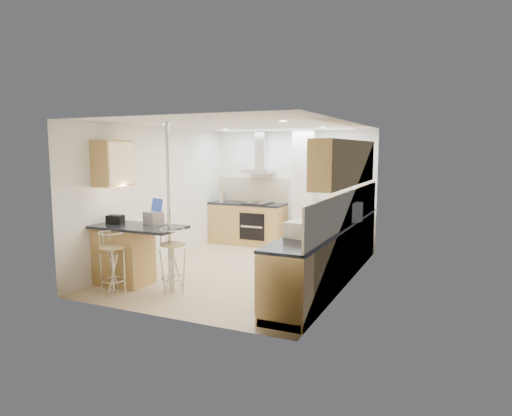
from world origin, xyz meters
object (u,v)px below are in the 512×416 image
at_px(bread_bin, 301,229).
at_px(microwave, 341,213).
at_px(laptop, 154,218).
at_px(bar_stool_near, 113,263).
at_px(bar_stool_end, 173,260).

bearing_deg(bread_bin, microwave, 92.18).
relative_size(laptop, bread_bin, 0.70).
distance_m(bar_stool_near, bar_stool_end, 0.86).
bearing_deg(microwave, bread_bin, -163.98).
bearing_deg(bread_bin, laptop, -168.12).
height_order(microwave, bar_stool_end, microwave).
bearing_deg(bar_stool_near, bar_stool_end, 34.85).
height_order(microwave, bread_bin, microwave).
distance_m(microwave, bread_bin, 1.43).
height_order(laptop, bread_bin, same).
relative_size(microwave, bread_bin, 1.47).
xyz_separation_m(microwave, bar_stool_end, (-2.06, -1.73, -0.61)).
height_order(bar_stool_near, bar_stool_end, bar_stool_end).
distance_m(bar_stool_end, bread_bin, 1.96).
xyz_separation_m(laptop, bread_bin, (2.38, 0.06, -0.01)).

